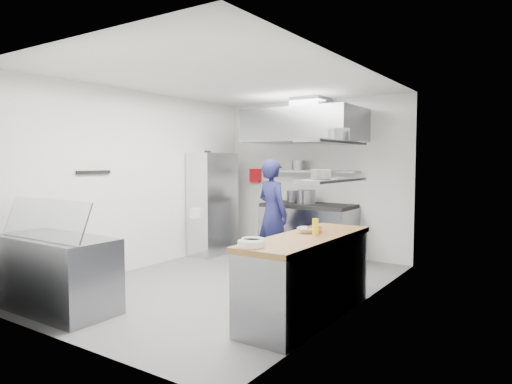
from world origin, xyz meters
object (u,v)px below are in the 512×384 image
Objects in this scene: chef at (273,214)px; gas_range at (308,233)px; display_case at (57,274)px; wire_rack at (213,204)px.

gas_range is at bearing -80.15° from chef.
chef is at bearing 73.66° from display_case.
wire_rack reaches higher than display_case.
chef is (-0.17, -0.92, 0.42)m from gas_range.
wire_rack reaches higher than gas_range.
gas_range is 1.07× the size of display_case.
gas_range is 1.03m from chef.
gas_range is 0.92× the size of chef.
gas_range is 1.81m from wire_rack.
display_case is at bearing 93.88° from chef.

